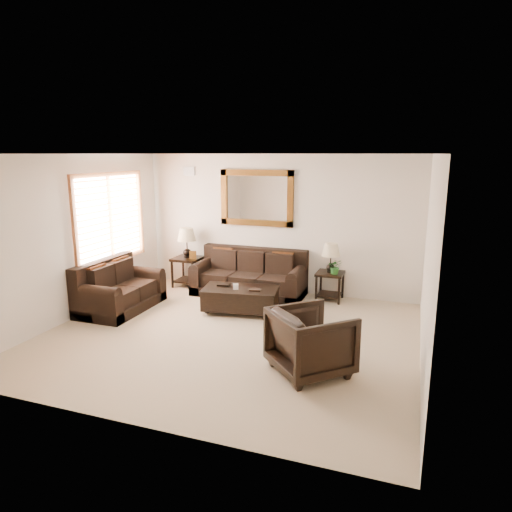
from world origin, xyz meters
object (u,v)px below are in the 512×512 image
at_px(loveseat, 118,291).
at_px(armchair, 311,339).
at_px(end_table_left, 187,248).
at_px(end_table_right, 331,263).
at_px(sofa, 250,278).
at_px(coffee_table, 241,297).

relative_size(loveseat, armchair, 1.72).
height_order(loveseat, end_table_left, end_table_left).
bearing_deg(end_table_right, sofa, -174.91).
bearing_deg(armchair, end_table_right, -37.60).
xyz_separation_m(loveseat, armchair, (3.76, -1.24, 0.13)).
bearing_deg(coffee_table, sofa, 92.28).
bearing_deg(loveseat, end_table_right, -63.21).
xyz_separation_m(end_table_right, coffee_table, (-1.34, -1.18, -0.44)).
height_order(loveseat, armchair, armchair).
distance_m(end_table_left, end_table_right, 2.96).
distance_m(loveseat, end_table_left, 1.84).
xyz_separation_m(end_table_left, coffee_table, (1.63, -1.15, -0.53)).
bearing_deg(coffee_table, loveseat, -174.42).
bearing_deg(sofa, coffee_table, -78.50).
distance_m(loveseat, coffee_table, 2.18).
relative_size(sofa, coffee_table, 1.56).
xyz_separation_m(loveseat, end_table_left, (0.48, 1.71, 0.48)).
height_order(end_table_right, armchair, end_table_right).
distance_m(sofa, armchair, 3.40).
distance_m(end_table_right, armchair, 3.01).
bearing_deg(end_table_left, armchair, -42.03).
xyz_separation_m(end_table_left, armchair, (3.27, -2.95, -0.34)).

